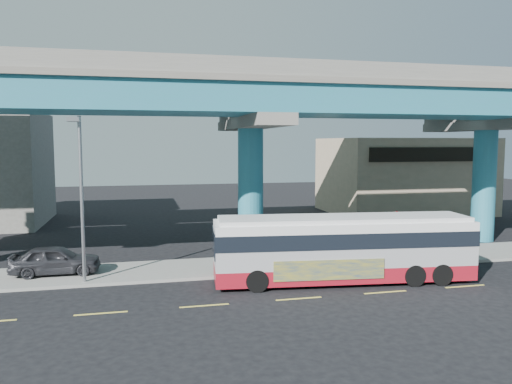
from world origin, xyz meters
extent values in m
plane|color=black|center=(0.00, 0.00, 0.00)|extent=(120.00, 120.00, 0.00)
cube|color=gray|center=(0.00, 5.50, 0.07)|extent=(70.00, 4.00, 0.15)
cube|color=#D8C64C|center=(-8.00, -0.30, 0.01)|extent=(2.00, 0.12, 0.01)
cube|color=#D8C64C|center=(-4.00, -0.30, 0.01)|extent=(2.00, 0.12, 0.01)
cube|color=#D8C64C|center=(0.00, -0.30, 0.01)|extent=(2.00, 0.12, 0.01)
cube|color=#D8C64C|center=(4.00, -0.30, 0.01)|extent=(2.00, 0.12, 0.01)
cube|color=#D8C64C|center=(8.00, -0.30, 0.01)|extent=(2.00, 0.12, 0.01)
cylinder|color=teal|center=(0.00, 9.00, 3.70)|extent=(1.50, 1.50, 7.40)
cube|color=gray|center=(0.00, 9.00, 7.70)|extent=(2.00, 12.00, 0.60)
cube|color=gray|center=(0.00, 12.50, 8.60)|extent=(1.80, 5.00, 1.20)
cylinder|color=teal|center=(16.00, 9.00, 3.70)|extent=(1.50, 1.50, 7.40)
cube|color=gray|center=(16.00, 9.00, 7.70)|extent=(2.00, 12.00, 0.60)
cube|color=gray|center=(16.00, 12.50, 8.60)|extent=(1.80, 5.00, 1.20)
cube|color=teal|center=(0.00, 5.50, 8.70)|extent=(52.00, 5.00, 1.40)
cube|color=gray|center=(0.00, 5.50, 9.55)|extent=(52.00, 5.40, 0.30)
cube|color=gray|center=(0.00, 3.00, 10.10)|extent=(52.00, 0.25, 0.80)
cube|color=gray|center=(0.00, 8.00, 10.10)|extent=(52.00, 0.25, 0.80)
cube|color=teal|center=(0.00, 12.50, 9.90)|extent=(52.00, 5.00, 1.40)
cube|color=gray|center=(0.00, 12.50, 10.75)|extent=(52.00, 5.40, 0.30)
cube|color=gray|center=(0.00, 10.00, 11.30)|extent=(52.00, 0.25, 0.80)
cube|color=gray|center=(0.00, 15.00, 11.30)|extent=(52.00, 0.25, 0.80)
cube|color=tan|center=(18.00, 23.00, 3.50)|extent=(14.00, 10.00, 7.00)
cube|color=black|center=(18.00, 17.90, 5.60)|extent=(12.00, 0.25, 1.20)
cube|color=maroon|center=(2.84, 1.73, 0.55)|extent=(12.31, 3.86, 0.71)
cube|color=#BCBCC1|center=(2.84, 1.73, 1.66)|extent=(12.31, 3.86, 1.51)
cube|color=black|center=(2.84, 1.73, 2.17)|extent=(12.38, 3.92, 0.71)
cube|color=silver|center=(2.84, 1.73, 2.72)|extent=(12.31, 3.86, 0.40)
cube|color=silver|center=(2.84, 1.73, 3.03)|extent=(11.89, 3.57, 0.20)
cube|color=black|center=(8.88, 1.08, 2.02)|extent=(0.31, 2.32, 1.21)
cube|color=black|center=(-3.19, 2.38, 2.02)|extent=(0.31, 2.32, 1.21)
cube|color=navy|center=(1.70, 0.53, 0.93)|extent=(5.02, 0.59, 0.91)
cylinder|color=black|center=(-1.49, 1.03, 0.50)|extent=(1.04, 0.41, 1.01)
cylinder|color=black|center=(-1.24, 3.34, 0.50)|extent=(1.04, 0.41, 1.01)
cylinder|color=black|center=(5.73, 0.25, 0.50)|extent=(1.04, 0.41, 1.01)
cylinder|color=black|center=(5.98, 2.56, 0.50)|extent=(1.04, 0.41, 1.01)
cylinder|color=black|center=(7.03, 0.11, 0.50)|extent=(1.04, 0.41, 1.01)
cylinder|color=black|center=(7.28, 2.42, 0.50)|extent=(1.04, 0.41, 1.01)
imported|color=#2D2E33|center=(-10.52, 5.69, 0.86)|extent=(1.70, 4.19, 1.43)
cylinder|color=gray|center=(-9.02, 4.00, 3.96)|extent=(0.16, 0.16, 7.62)
cylinder|color=gray|center=(-9.02, 2.97, 7.56)|extent=(0.12, 2.06, 0.12)
cube|color=gray|center=(-9.02, 1.94, 7.51)|extent=(0.50, 0.70, 0.18)
cylinder|color=gray|center=(6.94, 4.20, 1.36)|extent=(0.06, 0.06, 2.43)
cylinder|color=#B20A0A|center=(6.94, 4.17, 2.52)|extent=(0.72, 0.48, 0.84)
camera|label=1|loc=(-6.45, -19.84, 6.54)|focal=35.00mm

